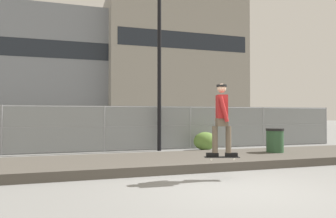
% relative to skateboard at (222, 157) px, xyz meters
% --- Properties ---
extents(ground_plane, '(120.00, 120.00, 0.00)m').
position_rel_skateboard_xyz_m(ground_plane, '(-0.15, -0.95, -0.51)').
color(ground_plane, slate).
extents(gravel_berm, '(15.05, 2.89, 0.23)m').
position_rel_skateboard_xyz_m(gravel_berm, '(-0.15, 2.26, -0.39)').
color(gravel_berm, '#4C473F').
rests_on(gravel_berm, ground_plane).
extents(skateboard, '(0.82, 0.42, 0.07)m').
position_rel_skateboard_xyz_m(skateboard, '(0.00, 0.00, 0.00)').
color(skateboard, black).
extents(skater, '(0.72, 0.62, 1.69)m').
position_rel_skateboard_xyz_m(skater, '(0.00, 0.00, 0.96)').
color(skater, black).
rests_on(skater, skateboard).
extents(chain_fence, '(18.68, 0.06, 1.85)m').
position_rel_skateboard_xyz_m(chain_fence, '(-0.15, 6.29, 0.42)').
color(chain_fence, gray).
rests_on(chain_fence, ground_plane).
extents(street_lamp, '(0.44, 0.44, 6.78)m').
position_rel_skateboard_xyz_m(street_lamp, '(0.18, 5.91, 3.71)').
color(street_lamp, black).
rests_on(street_lamp, ground_plane).
extents(parked_car_near, '(4.42, 2.00, 1.66)m').
position_rel_skateboard_xyz_m(parked_car_near, '(-3.34, 9.38, 0.33)').
color(parked_car_near, '#B7BABF').
rests_on(parked_car_near, ground_plane).
extents(library_building, '(24.54, 12.73, 17.11)m').
position_rel_skateboard_xyz_m(library_building, '(-8.79, 45.84, 8.05)').
color(library_building, slate).
rests_on(library_building, ground_plane).
extents(office_block, '(21.79, 11.25, 20.09)m').
position_rel_skateboard_xyz_m(office_block, '(12.89, 42.16, 9.54)').
color(office_block, gray).
rests_on(office_block, ground_plane).
extents(shrub_left, '(0.99, 0.81, 0.77)m').
position_rel_skateboard_xyz_m(shrub_left, '(2.04, 5.46, -0.12)').
color(shrub_left, '#567A33').
rests_on(shrub_left, ground_plane).
extents(trash_bin, '(0.59, 0.59, 1.03)m').
position_rel_skateboard_xyz_m(trash_bin, '(3.21, 2.41, 0.01)').
color(trash_bin, '#2D5133').
rests_on(trash_bin, ground_plane).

